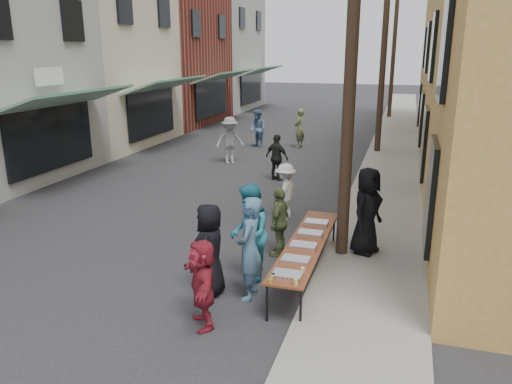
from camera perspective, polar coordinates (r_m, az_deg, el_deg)
The scene contains 27 objects.
ground at distance 10.23m, azimuth -17.85°, elevation -10.66°, with size 120.00×120.00×0.00m, color #28282B.
sidewalk at distance 22.84m, azimuth 15.40°, elevation 4.36°, with size 2.20×60.00×0.10m, color gray.
storefront_row at distance 27.19m, azimuth -18.43°, elevation 14.58°, with size 8.00×37.00×9.00m.
utility_pole_near at distance 10.47m, azimuth 10.90°, elevation 15.98°, with size 0.26×0.26×9.00m, color #2D2116.
utility_pole_mid at distance 22.43m, azimuth 14.42°, elevation 15.69°, with size 0.26×0.26×9.00m, color #2D2116.
utility_pole_far at distance 34.42m, azimuth 15.49°, elevation 15.59°, with size 0.26×0.26×9.00m, color #2D2116.
serving_table at distance 10.05m, azimuth 5.78°, elevation -5.94°, with size 0.70×4.00×0.75m.
catering_tray_sausage at distance 8.54m, azimuth 3.60°, elevation -9.46°, with size 0.50×0.33×0.08m, color maroon.
catering_tray_foil_b at distance 9.12m, azimuth 4.55°, elevation -7.76°, with size 0.50×0.33×0.08m, color #B2B2B7.
catering_tray_buns at distance 9.75m, azimuth 5.45°, elevation -6.16°, with size 0.50×0.33×0.08m, color tan.
catering_tray_foil_d at distance 10.39m, azimuth 6.23°, elevation -4.75°, with size 0.50×0.33×0.08m, color #B2B2B7.
catering_tray_buns_end at distance 11.04m, azimuth 6.91°, elevation -3.50°, with size 0.50×0.33×0.08m, color tan.
condiment_jar_a at distance 8.33m, azimuth 1.62°, elevation -10.14°, with size 0.07×0.07×0.08m, color #A57F26.
condiment_jar_b at distance 8.41m, azimuth 1.80°, elevation -9.85°, with size 0.07×0.07×0.08m, color #A57F26.
condiment_jar_c at distance 8.50m, azimuth 1.98°, elevation -9.57°, with size 0.07×0.07×0.08m, color #A57F26.
cup_stack at distance 8.27m, azimuth 4.57°, elevation -10.21°, with size 0.08×0.08×0.12m, color tan.
guest_front_a at distance 9.36m, azimuth -5.30°, elevation -6.54°, with size 0.86×0.56×1.76m, color black.
guest_front_b at distance 9.11m, azimuth -0.76°, elevation -6.48°, with size 0.71×0.47×1.94m, color #446884.
guest_front_c at distance 9.77m, azimuth -0.78°, elevation -4.77°, with size 0.96×0.75×1.98m, color teal.
guest_front_d at distance 13.42m, azimuth 3.35°, elevation 0.05°, with size 0.99×0.57×1.54m, color white.
guest_front_e at distance 11.06m, azimuth 2.71°, elevation -3.42°, with size 0.91×0.38×1.56m, color #5A6B3E.
guest_queue_back at distance 8.36m, azimuth -6.15°, elevation -10.34°, with size 1.42×0.45×1.53m, color maroon.
server at distance 11.14m, azimuth 12.55°, elevation -2.09°, with size 0.94×0.61×1.93m, color black.
passerby_left at distance 20.03m, azimuth -3.01°, elevation 5.91°, with size 1.21×0.70×1.87m, color gray.
passerby_mid at distance 17.41m, azimuth 2.41°, elevation 3.96°, with size 0.96×0.40×1.63m, color black.
passerby_right at distance 23.35m, azimuth 4.99°, elevation 7.27°, with size 0.66×0.44×1.82m, color #5F6A3D.
passerby_far at distance 23.30m, azimuth 0.20°, elevation 7.23°, with size 0.86×0.67×1.76m, color #51779D.
Camera 1 is at (5.46, -7.40, 4.47)m, focal length 35.00 mm.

